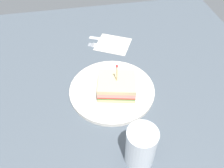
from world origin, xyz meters
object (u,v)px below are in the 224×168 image
plate (112,90)px  knife (104,39)px  drink_glass (140,148)px  fork (101,46)px  sandwich_half_center (117,86)px  napkin (113,44)px

plate → knife: 25.56cm
drink_glass → fork: 43.75cm
sandwich_half_center → fork: bearing=-88.0°
plate → drink_glass: bearing=95.9°
knife → drink_glass: bearing=90.2°
sandwich_half_center → drink_glass: sandwich_half_center is taller
napkin → fork: fork is taller
sandwich_half_center → fork: (0.82, -23.01, -3.23)cm
napkin → knife: bearing=-52.2°
drink_glass → napkin: bearing=-93.1°
sandwich_half_center → plate: bearing=-47.4°
plate → drink_glass: drink_glass is taller
drink_glass → napkin: 44.11cm
napkin → knife: size_ratio=0.88×
plate → sandwich_half_center: (-1.08, 1.17, 2.82)cm
fork → knife: 4.04cm
plate → drink_glass: 22.14cm
sandwich_half_center → napkin: 23.84cm
plate → napkin: plate is taller
napkin → fork: size_ratio=0.97×
sandwich_half_center → drink_glass: size_ratio=1.11×
fork → knife: size_ratio=0.91×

